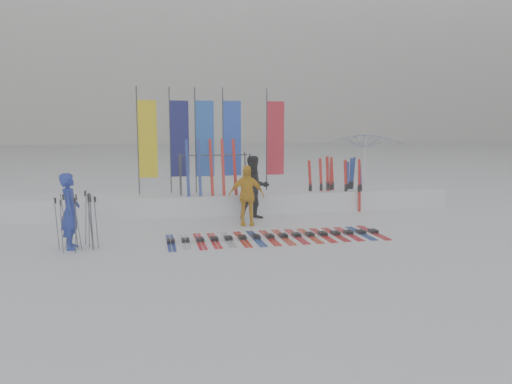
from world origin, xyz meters
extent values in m
plane|color=white|center=(0.00, 0.00, 0.00)|extent=(120.00, 120.00, 0.00)
cube|color=white|center=(0.00, 4.60, 0.30)|extent=(14.00, 1.60, 0.60)
imported|color=#1B2E9F|center=(-4.11, 0.68, 0.83)|extent=(0.41, 0.61, 1.66)
imported|color=black|center=(0.51, 3.22, 0.90)|extent=(0.95, 0.78, 1.81)
imported|color=#ECAB0F|center=(0.11, 2.38, 0.81)|extent=(0.99, 0.51, 1.61)
imported|color=white|center=(5.03, 5.69, 1.23)|extent=(3.08, 3.12, 2.46)
cube|color=navy|center=(-1.98, 0.75, 0.04)|extent=(0.17, 1.67, 0.07)
cube|color=silver|center=(-1.65, 0.75, 0.04)|extent=(0.17, 1.64, 0.07)
cube|color=red|center=(-1.32, 0.75, 0.04)|extent=(0.17, 1.66, 0.07)
cube|color=red|center=(-0.98, 0.75, 0.04)|extent=(0.17, 1.58, 0.07)
cube|color=#ADAFB4|center=(-0.65, 0.75, 0.04)|extent=(0.17, 1.58, 0.07)
cube|color=red|center=(-0.32, 0.75, 0.04)|extent=(0.17, 1.65, 0.07)
cube|color=navy|center=(0.02, 0.75, 0.04)|extent=(0.17, 1.68, 0.07)
cube|color=red|center=(0.35, 0.75, 0.04)|extent=(0.17, 1.64, 0.07)
cube|color=red|center=(0.68, 0.75, 0.04)|extent=(0.17, 1.68, 0.07)
cube|color=red|center=(1.02, 0.75, 0.04)|extent=(0.17, 1.65, 0.07)
cube|color=red|center=(1.35, 0.75, 0.04)|extent=(0.17, 1.65, 0.07)
cube|color=red|center=(1.68, 0.75, 0.04)|extent=(0.17, 1.60, 0.07)
cube|color=#B2110E|center=(2.01, 0.75, 0.04)|extent=(0.17, 1.56, 0.07)
cube|color=red|center=(2.35, 0.75, 0.04)|extent=(0.17, 1.58, 0.07)
cube|color=navy|center=(2.68, 0.75, 0.04)|extent=(0.17, 1.58, 0.07)
cube|color=red|center=(3.01, 0.75, 0.04)|extent=(0.17, 1.68, 0.07)
cylinder|color=#595B60|center=(-4.18, 0.71, 0.61)|extent=(0.16, 0.08, 1.22)
cylinder|color=#595B60|center=(-4.03, 0.68, 0.61)|extent=(0.12, 0.14, 1.21)
cylinder|color=#595B60|center=(-3.58, 0.64, 0.58)|extent=(0.08, 0.11, 1.15)
cylinder|color=#595B60|center=(-4.22, 0.55, 0.62)|extent=(0.13, 0.07, 1.24)
cylinder|color=#595B60|center=(-3.68, 0.52, 0.62)|extent=(0.03, 0.09, 1.24)
cylinder|color=#595B60|center=(-3.66, 0.52, 0.59)|extent=(0.05, 0.03, 1.19)
cylinder|color=#595B60|center=(-4.13, 0.63, 0.60)|extent=(0.16, 0.11, 1.18)
cylinder|color=#595B60|center=(-3.75, 0.78, 0.60)|extent=(0.04, 0.13, 1.20)
cylinder|color=#595B60|center=(-3.69, 0.52, 0.59)|extent=(0.10, 0.14, 1.18)
cylinder|color=#595B60|center=(-4.24, 0.29, 0.58)|extent=(0.03, 0.05, 1.15)
cylinder|color=#595B60|center=(-4.39, 0.64, 0.58)|extent=(0.07, 0.02, 1.16)
cylinder|color=#595B60|center=(-3.96, 0.28, 0.60)|extent=(0.07, 0.02, 1.20)
cylinder|color=#595B60|center=(-3.84, 1.02, 0.62)|extent=(0.07, 0.06, 1.25)
cylinder|color=#595B60|center=(-3.95, 0.48, 0.62)|extent=(0.14, 0.06, 1.24)
cylinder|color=#383A3F|center=(-2.71, 4.72, 2.20)|extent=(0.04, 0.04, 3.20)
cube|color=yellow|center=(-2.42, 4.72, 2.25)|extent=(0.55, 0.03, 2.30)
cylinder|color=#383A3F|center=(-1.76, 4.83, 2.20)|extent=(0.04, 0.04, 3.20)
cube|color=#0D0F5D|center=(-1.47, 4.83, 2.25)|extent=(0.55, 0.03, 2.30)
cylinder|color=#383A3F|center=(-1.00, 4.72, 2.20)|extent=(0.04, 0.04, 3.20)
cube|color=blue|center=(-0.71, 4.72, 2.25)|extent=(0.55, 0.03, 2.30)
cylinder|color=#383A3F|center=(-0.15, 4.80, 2.20)|extent=(0.04, 0.04, 3.20)
cube|color=blue|center=(0.14, 4.80, 2.25)|extent=(0.55, 0.03, 2.30)
cylinder|color=#383A3F|center=(1.24, 4.79, 2.20)|extent=(0.04, 0.04, 3.20)
cube|color=red|center=(1.53, 4.79, 2.25)|extent=(0.55, 0.03, 2.30)
cylinder|color=#383A3F|center=(-1.51, 3.95, 1.23)|extent=(0.04, 0.30, 1.23)
cylinder|color=#383A3F|center=(-1.51, 4.45, 1.23)|extent=(0.04, 0.30, 1.23)
cylinder|color=#383A3F|center=(0.49, 3.95, 1.23)|extent=(0.04, 0.30, 1.23)
cylinder|color=#383A3F|center=(0.49, 4.45, 1.23)|extent=(0.04, 0.30, 1.23)
cylinder|color=#383A3F|center=(-0.51, 4.20, 1.78)|extent=(2.00, 0.04, 0.04)
cube|color=navy|center=(4.12, 4.04, 0.75)|extent=(0.09, 0.04, 1.51)
cube|color=red|center=(3.07, 4.18, 0.85)|extent=(0.09, 0.03, 1.70)
cube|color=red|center=(3.32, 4.38, 0.82)|extent=(0.09, 0.04, 1.65)
cube|color=navy|center=(4.05, 4.54, 0.82)|extent=(0.09, 0.02, 1.64)
cube|color=red|center=(3.24, 4.36, 0.74)|extent=(0.09, 0.04, 1.47)
cube|color=navy|center=(3.29, 4.49, 0.74)|extent=(0.09, 0.04, 1.47)
cube|color=red|center=(2.55, 4.31, 0.78)|extent=(0.09, 0.03, 1.57)
cube|color=red|center=(3.62, 4.02, 0.79)|extent=(0.09, 0.04, 1.59)
cube|color=navy|center=(3.86, 4.47, 0.74)|extent=(0.09, 0.03, 1.48)
cube|color=silver|center=(3.24, 4.65, 0.83)|extent=(0.09, 0.04, 1.66)
cube|color=red|center=(2.86, 4.20, 0.82)|extent=(0.09, 0.03, 1.64)
cube|color=red|center=(3.92, 3.67, 0.82)|extent=(0.09, 0.04, 1.63)
cube|color=red|center=(3.91, 4.65, 0.74)|extent=(0.09, 0.04, 1.48)
cube|color=navy|center=(3.98, 4.53, 0.80)|extent=(0.09, 0.04, 1.60)
camera|label=1|loc=(-2.45, -10.54, 2.70)|focal=35.00mm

